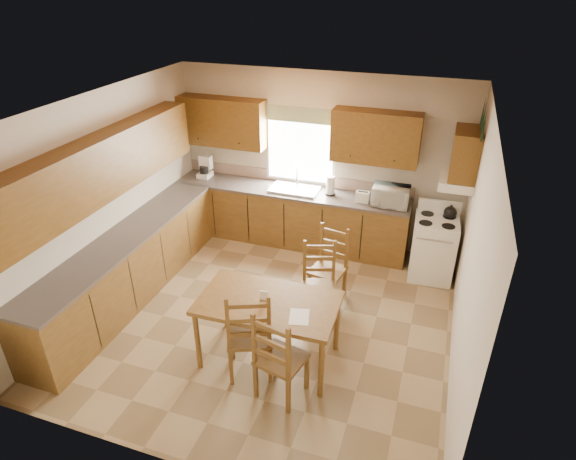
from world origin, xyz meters
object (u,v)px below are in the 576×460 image
(chair_near_right, at_px, (281,354))
(chair_far_left, at_px, (328,266))
(chair_near_left, at_px, (250,330))
(stove, at_px, (433,249))
(microwave, at_px, (391,196))
(chair_far_right, at_px, (319,284))
(dining_table, at_px, (269,330))

(chair_near_right, height_order, chair_far_left, chair_near_right)
(chair_far_left, bearing_deg, chair_near_left, -95.74)
(stove, relative_size, microwave, 1.82)
(microwave, relative_size, chair_near_right, 0.45)
(chair_far_left, relative_size, chair_far_right, 1.00)
(microwave, xyz_separation_m, chair_near_right, (-0.61, -3.05, -0.52))
(dining_table, xyz_separation_m, chair_far_left, (0.33, 1.34, 0.10))
(chair_near_left, height_order, chair_far_right, chair_near_left)
(dining_table, relative_size, chair_near_right, 1.40)
(stove, xyz_separation_m, chair_near_right, (-1.31, -2.80, 0.10))
(stove, distance_m, microwave, 0.97)
(stove, bearing_deg, microwave, 157.77)
(stove, bearing_deg, chair_near_left, -126.88)
(microwave, bearing_deg, chair_far_right, -109.32)
(dining_table, height_order, chair_far_left, chair_far_left)
(chair_far_right, bearing_deg, stove, 30.01)
(microwave, bearing_deg, chair_near_right, -101.70)
(chair_far_left, bearing_deg, dining_table, -93.44)
(microwave, height_order, dining_table, microwave)
(chair_near_right, bearing_deg, chair_near_left, -12.23)
(stove, xyz_separation_m, dining_table, (-1.62, -2.36, -0.04))
(chair_near_right, bearing_deg, chair_far_right, -78.34)
(chair_far_right, bearing_deg, dining_table, -128.89)
(stove, height_order, microwave, microwave)
(microwave, relative_size, chair_far_right, 0.48)
(stove, xyz_separation_m, chair_far_right, (-1.28, -1.46, 0.07))
(microwave, height_order, chair_far_right, microwave)
(chair_far_right, bearing_deg, microwave, 52.35)
(dining_table, height_order, chair_near_left, chair_near_left)
(chair_far_left, bearing_deg, chair_near_right, -80.37)
(chair_near_right, distance_m, chair_far_left, 1.78)
(chair_near_left, bearing_deg, chair_far_left, -128.50)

